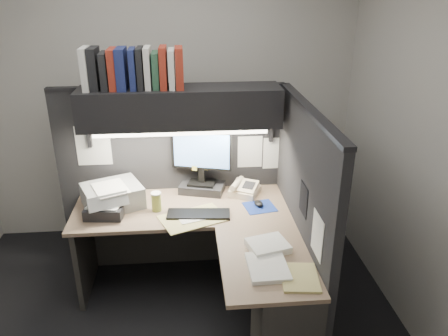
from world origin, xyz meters
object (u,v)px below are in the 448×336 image
(coffee_cup, at_px, (156,202))
(notebook_stack, at_px, (106,210))
(printer, at_px, (113,196))
(keyboard, at_px, (199,214))
(monitor, at_px, (202,168))
(overhead_shelf, at_px, (180,107))
(telephone, at_px, (245,189))
(desk, at_px, (228,277))

(coffee_cup, relative_size, notebook_stack, 0.50)
(printer, bearing_deg, keyboard, -42.50)
(monitor, relative_size, notebook_stack, 1.91)
(keyboard, bearing_deg, notebook_stack, 178.79)
(printer, bearing_deg, notebook_stack, -127.55)
(monitor, xyz_separation_m, keyboard, (-0.05, -0.42, -0.21))
(overhead_shelf, bearing_deg, keyboard, -72.49)
(telephone, xyz_separation_m, notebook_stack, (-1.12, -0.26, -0.00))
(overhead_shelf, height_order, coffee_cup, overhead_shelf)
(overhead_shelf, distance_m, telephone, 0.89)
(keyboard, bearing_deg, overhead_shelf, 112.68)
(monitor, height_order, notebook_stack, monitor)
(notebook_stack, bearing_deg, telephone, 12.93)
(desk, relative_size, keyboard, 3.52)
(desk, height_order, notebook_stack, notebook_stack)
(printer, distance_m, notebook_stack, 0.16)
(keyboard, distance_m, telephone, 0.53)
(desk, bearing_deg, notebook_stack, 151.91)
(overhead_shelf, bearing_deg, desk, -68.21)
(keyboard, relative_size, telephone, 2.08)
(notebook_stack, bearing_deg, keyboard, -6.37)
(telephone, bearing_deg, keyboard, -112.84)
(keyboard, relative_size, notebook_stack, 1.68)
(overhead_shelf, xyz_separation_m, telephone, (0.51, -0.01, -0.72))
(keyboard, bearing_deg, coffee_cup, 165.47)
(telephone, bearing_deg, notebook_stack, -139.70)
(printer, bearing_deg, desk, -59.87)
(keyboard, bearing_deg, printer, 166.45)
(overhead_shelf, height_order, monitor, overhead_shelf)
(printer, bearing_deg, overhead_shelf, -11.77)
(keyboard, distance_m, printer, 0.72)
(desk, xyz_separation_m, telephone, (0.21, 0.74, 0.33))
(overhead_shelf, xyz_separation_m, coffee_cup, (-0.21, -0.23, -0.70))
(overhead_shelf, distance_m, notebook_stack, 0.98)
(overhead_shelf, xyz_separation_m, printer, (-0.57, -0.12, -0.68))
(telephone, distance_m, printer, 1.09)
(overhead_shelf, relative_size, notebook_stack, 5.40)
(telephone, distance_m, notebook_stack, 1.15)
(monitor, xyz_separation_m, printer, (-0.72, -0.19, -0.13))
(overhead_shelf, relative_size, monitor, 2.82)
(keyboard, bearing_deg, desk, -59.53)
(telephone, height_order, printer, printer)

